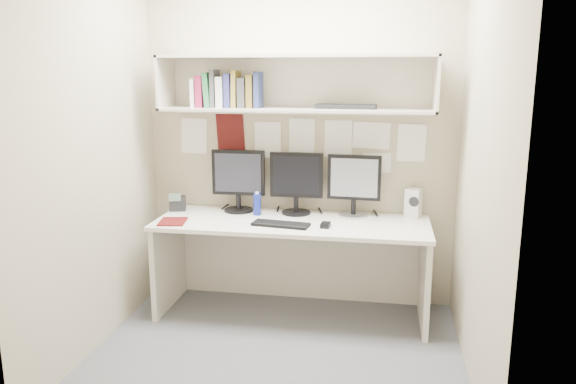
% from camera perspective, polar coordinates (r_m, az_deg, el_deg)
% --- Properties ---
extents(floor, '(2.40, 2.00, 0.01)m').
position_cam_1_polar(floor, '(3.80, -1.26, -16.18)').
color(floor, '#4E4E54').
rests_on(floor, ground).
extents(wall_back, '(2.40, 0.02, 2.60)m').
position_cam_1_polar(wall_back, '(4.36, 1.17, 5.52)').
color(wall_back, tan).
rests_on(wall_back, ground).
extents(wall_front, '(2.40, 0.02, 2.60)m').
position_cam_1_polar(wall_front, '(2.43, -5.91, -0.00)').
color(wall_front, tan).
rests_on(wall_front, ground).
extents(wall_left, '(0.02, 2.00, 2.60)m').
position_cam_1_polar(wall_left, '(3.80, -19.46, 3.82)').
color(wall_left, tan).
rests_on(wall_left, ground).
extents(wall_right, '(0.02, 2.00, 2.60)m').
position_cam_1_polar(wall_right, '(3.37, 19.13, 2.83)').
color(wall_right, tan).
rests_on(wall_right, ground).
extents(desk, '(2.00, 0.70, 0.73)m').
position_cam_1_polar(desk, '(4.24, 0.40, -7.68)').
color(desk, silver).
rests_on(desk, floor).
extents(overhead_hutch, '(2.00, 0.38, 0.40)m').
position_cam_1_polar(overhead_hutch, '(4.19, 0.91, 11.01)').
color(overhead_hutch, beige).
rests_on(overhead_hutch, wall_back).
extents(pinned_papers, '(1.92, 0.01, 0.48)m').
position_cam_1_polar(pinned_papers, '(4.36, 1.16, 4.86)').
color(pinned_papers, white).
rests_on(pinned_papers, wall_back).
extents(monitor_left, '(0.41, 0.23, 0.48)m').
position_cam_1_polar(monitor_left, '(4.37, -5.06, 1.40)').
color(monitor_left, black).
rests_on(monitor_left, desk).
extents(monitor_center, '(0.41, 0.22, 0.47)m').
position_cam_1_polar(monitor_center, '(4.28, 0.85, 1.16)').
color(monitor_center, black).
rests_on(monitor_center, desk).
extents(monitor_right, '(0.40, 0.22, 0.47)m').
position_cam_1_polar(monitor_right, '(4.24, 6.72, 0.91)').
color(monitor_right, '#A5A5AA').
rests_on(monitor_right, desk).
extents(keyboard, '(0.42, 0.20, 0.02)m').
position_cam_1_polar(keyboard, '(3.99, -0.74, -3.30)').
color(keyboard, black).
rests_on(keyboard, desk).
extents(mouse, '(0.07, 0.10, 0.03)m').
position_cam_1_polar(mouse, '(3.97, 3.83, -3.36)').
color(mouse, black).
rests_on(mouse, desk).
extents(speaker, '(0.14, 0.14, 0.22)m').
position_cam_1_polar(speaker, '(4.32, 12.62, -1.07)').
color(speaker, silver).
rests_on(speaker, desk).
extents(blue_bottle, '(0.06, 0.06, 0.18)m').
position_cam_1_polar(blue_bottle, '(4.28, -3.16, -1.23)').
color(blue_bottle, navy).
rests_on(blue_bottle, desk).
extents(maroon_notebook, '(0.22, 0.25, 0.01)m').
position_cam_1_polar(maroon_notebook, '(4.17, -11.63, -2.95)').
color(maroon_notebook, '#530E0E').
rests_on(maroon_notebook, desk).
extents(desk_phone, '(0.14, 0.14, 0.15)m').
position_cam_1_polar(desk_phone, '(4.50, -11.15, -1.12)').
color(desk_phone, black).
rests_on(desk_phone, desk).
extents(book_stack, '(0.52, 0.17, 0.28)m').
position_cam_1_polar(book_stack, '(4.25, -6.19, 10.17)').
color(book_stack, white).
rests_on(book_stack, overhead_hutch).
extents(hutch_tray, '(0.44, 0.19, 0.03)m').
position_cam_1_polar(hutch_tray, '(4.13, 5.91, 8.64)').
color(hutch_tray, black).
rests_on(hutch_tray, overhead_hutch).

